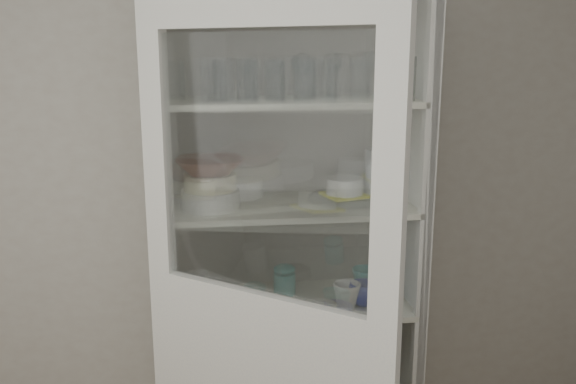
% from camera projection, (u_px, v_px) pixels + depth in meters
% --- Properties ---
extents(wall_back, '(3.60, 0.02, 2.60)m').
position_uv_depth(wall_back, '(234.00, 182.00, 2.54)').
color(wall_back, '#9D958A').
rests_on(wall_back, ground).
extents(pantry_cabinet, '(1.00, 0.45, 2.10)m').
position_uv_depth(pantry_cabinet, '(286.00, 275.00, 2.49)').
color(pantry_cabinet, silver).
rests_on(pantry_cabinet, floor).
extents(cupboard_door, '(0.74, 0.58, 2.00)m').
position_uv_depth(cupboard_door, '(263.00, 359.00, 1.95)').
color(cupboard_door, silver).
rests_on(cupboard_door, floor).
extents(tumbler_0, '(0.10, 0.10, 0.15)m').
position_uv_depth(tumbler_0, '(224.00, 80.00, 2.10)').
color(tumbler_0, silver).
rests_on(tumbler_0, shelf_glass).
extents(tumbler_1, '(0.09, 0.09, 0.15)m').
position_uv_depth(tumbler_1, '(247.00, 81.00, 2.09)').
color(tumbler_1, silver).
rests_on(tumbler_1, shelf_glass).
extents(tumbler_2, '(0.08, 0.08, 0.13)m').
position_uv_depth(tumbler_2, '(217.00, 83.00, 2.11)').
color(tumbler_2, silver).
rests_on(tumbler_2, shelf_glass).
extents(tumbler_3, '(0.08, 0.08, 0.13)m').
position_uv_depth(tumbler_3, '(328.00, 83.00, 2.12)').
color(tumbler_3, silver).
rests_on(tumbler_3, shelf_glass).
extents(tumbler_4, '(0.10, 0.10, 0.16)m').
position_uv_depth(tumbler_4, '(305.00, 79.00, 2.10)').
color(tumbler_4, silver).
rests_on(tumbler_4, shelf_glass).
extents(tumbler_5, '(0.09, 0.09, 0.15)m').
position_uv_depth(tumbler_5, '(405.00, 79.00, 2.17)').
color(tumbler_5, silver).
rests_on(tumbler_5, shelf_glass).
extents(tumbler_6, '(0.10, 0.10, 0.15)m').
position_uv_depth(tumbler_6, '(360.00, 80.00, 2.14)').
color(tumbler_6, silver).
rests_on(tumbler_6, shelf_glass).
extents(tumbler_7, '(0.08, 0.08, 0.14)m').
position_uv_depth(tumbler_7, '(175.00, 81.00, 2.20)').
color(tumbler_7, silver).
rests_on(tumbler_7, shelf_glass).
extents(tumbler_8, '(0.08, 0.08, 0.15)m').
position_uv_depth(tumbler_8, '(210.00, 79.00, 2.19)').
color(tumbler_8, silver).
rests_on(tumbler_8, shelf_glass).
extents(tumbler_9, '(0.09, 0.09, 0.15)m').
position_uv_depth(tumbler_9, '(247.00, 78.00, 2.23)').
color(tumbler_9, silver).
rests_on(tumbler_9, shelf_glass).
extents(tumbler_10, '(0.09, 0.09, 0.15)m').
position_uv_depth(tumbler_10, '(322.00, 78.00, 2.25)').
color(tumbler_10, silver).
rests_on(tumbler_10, shelf_glass).
extents(tumbler_11, '(0.09, 0.09, 0.14)m').
position_uv_depth(tumbler_11, '(305.00, 79.00, 2.25)').
color(tumbler_11, silver).
rests_on(tumbler_11, shelf_glass).
extents(goblet_0, '(0.07, 0.07, 0.16)m').
position_uv_depth(goblet_0, '(239.00, 77.00, 2.31)').
color(goblet_0, silver).
rests_on(goblet_0, shelf_glass).
extents(goblet_1, '(0.08, 0.08, 0.18)m').
position_uv_depth(goblet_1, '(302.00, 73.00, 2.34)').
color(goblet_1, silver).
rests_on(goblet_1, shelf_glass).
extents(goblet_2, '(0.08, 0.08, 0.19)m').
position_uv_depth(goblet_2, '(332.00, 72.00, 2.35)').
color(goblet_2, silver).
rests_on(goblet_2, shelf_glass).
extents(goblet_3, '(0.08, 0.08, 0.19)m').
position_uv_depth(goblet_3, '(370.00, 71.00, 2.39)').
color(goblet_3, silver).
rests_on(goblet_3, shelf_glass).
extents(plate_stack_front, '(0.22, 0.22, 0.07)m').
position_uv_depth(plate_stack_front, '(211.00, 199.00, 2.27)').
color(plate_stack_front, white).
rests_on(plate_stack_front, shelf_plates).
extents(plate_stack_back, '(0.20, 0.20, 0.07)m').
position_uv_depth(plate_stack_back, '(239.00, 187.00, 2.46)').
color(plate_stack_back, white).
rests_on(plate_stack_back, shelf_plates).
extents(cream_bowl, '(0.21, 0.21, 0.06)m').
position_uv_depth(cream_bowl, '(210.00, 182.00, 2.25)').
color(cream_bowl, beige).
rests_on(cream_bowl, plate_stack_front).
extents(terracotta_bowl, '(0.25, 0.25, 0.06)m').
position_uv_depth(terracotta_bowl, '(210.00, 166.00, 2.24)').
color(terracotta_bowl, brown).
rests_on(terracotta_bowl, cream_bowl).
extents(glass_platter, '(0.31, 0.31, 0.02)m').
position_uv_depth(glass_platter, '(344.00, 198.00, 2.39)').
color(glass_platter, silver).
rests_on(glass_platter, shelf_plates).
extents(yellow_trivet, '(0.19, 0.19, 0.01)m').
position_uv_depth(yellow_trivet, '(345.00, 195.00, 2.39)').
color(yellow_trivet, yellow).
rests_on(yellow_trivet, glass_platter).
extents(white_ramekin, '(0.16, 0.16, 0.06)m').
position_uv_depth(white_ramekin, '(345.00, 186.00, 2.38)').
color(white_ramekin, white).
rests_on(white_ramekin, yellow_trivet).
extents(grey_bowl_stack, '(0.13, 0.13, 0.20)m').
position_uv_depth(grey_bowl_stack, '(382.00, 174.00, 2.39)').
color(grey_bowl_stack, silver).
rests_on(grey_bowl_stack, shelf_plates).
extents(mug_blue, '(0.15, 0.15, 0.09)m').
position_uv_depth(mug_blue, '(363.00, 294.00, 2.39)').
color(mug_blue, '#1A2D9B').
rests_on(mug_blue, shelf_mugs).
extents(mug_teal, '(0.14, 0.14, 0.10)m').
position_uv_depth(mug_teal, '(365.00, 280.00, 2.51)').
color(mug_teal, teal).
rests_on(mug_teal, shelf_mugs).
extents(mug_white, '(0.12, 0.12, 0.10)m').
position_uv_depth(mug_white, '(347.00, 295.00, 2.36)').
color(mug_white, white).
rests_on(mug_white, shelf_mugs).
extents(teal_jar, '(0.09, 0.09, 0.11)m').
position_uv_depth(teal_jar, '(285.00, 281.00, 2.49)').
color(teal_jar, teal).
rests_on(teal_jar, shelf_mugs).
extents(measuring_cups, '(0.10, 0.10, 0.04)m').
position_uv_depth(measuring_cups, '(246.00, 303.00, 2.36)').
color(measuring_cups, silver).
rests_on(measuring_cups, shelf_mugs).
extents(white_canister, '(0.11, 0.11, 0.12)m').
position_uv_depth(white_canister, '(197.00, 287.00, 2.41)').
color(white_canister, white).
rests_on(white_canister, shelf_mugs).
extents(tin_box, '(0.25, 0.21, 0.06)m').
position_uv_depth(tin_box, '(306.00, 382.00, 2.53)').
color(tin_box, gray).
rests_on(tin_box, shelf_bot).
extents(tumbler_12, '(0.07, 0.07, 0.14)m').
position_uv_depth(tumbler_12, '(275.00, 79.00, 2.22)').
color(tumbler_12, silver).
rests_on(tumbler_12, shelf_glass).
extents(tumbler_13, '(0.07, 0.07, 0.14)m').
position_uv_depth(tumbler_13, '(275.00, 82.00, 2.12)').
color(tumbler_13, silver).
rests_on(tumbler_13, shelf_glass).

